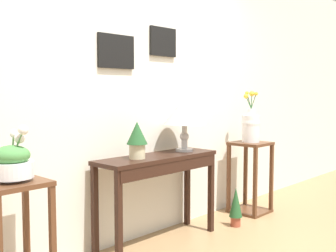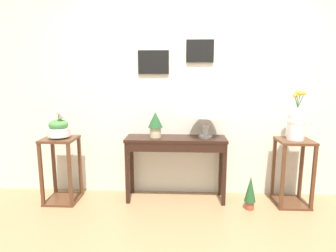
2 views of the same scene
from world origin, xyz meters
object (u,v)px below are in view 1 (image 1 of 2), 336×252
(console_table, at_px, (160,170))
(potted_plant_floor, at_px, (236,205))
(flower_vase_tall_right, at_px, (251,125))
(pedestal_stand_left, at_px, (14,244))
(potted_plant_on_console, at_px, (137,138))
(pedestal_stand_right, at_px, (250,177))
(table_lamp, at_px, (185,112))
(planter_bowl_wide_left, at_px, (12,162))

(console_table, bearing_deg, potted_plant_floor, -14.22)
(flower_vase_tall_right, bearing_deg, potted_plant_floor, -162.17)
(pedestal_stand_left, bearing_deg, potted_plant_floor, -3.11)
(potted_plant_on_console, height_order, pedestal_stand_right, potted_plant_on_console)
(pedestal_stand_right, bearing_deg, table_lamp, 175.91)
(pedestal_stand_left, height_order, planter_bowl_wide_left, planter_bowl_wide_left)
(pedestal_stand_left, bearing_deg, table_lamp, 3.91)
(pedestal_stand_right, bearing_deg, pedestal_stand_left, -179.06)
(planter_bowl_wide_left, distance_m, flower_vase_tall_right, 2.73)
(pedestal_stand_right, distance_m, flower_vase_tall_right, 0.58)
(console_table, distance_m, table_lamp, 0.60)
(potted_plant_on_console, relative_size, potted_plant_floor, 0.78)
(flower_vase_tall_right, bearing_deg, table_lamp, 175.95)
(console_table, bearing_deg, planter_bowl_wide_left, -175.95)
(console_table, height_order, potted_plant_on_console, potted_plant_on_console)
(potted_plant_on_console, bearing_deg, console_table, -4.31)
(flower_vase_tall_right, xyz_separation_m, potted_plant_floor, (-0.52, -0.17, -0.76))
(planter_bowl_wide_left, bearing_deg, potted_plant_floor, -3.08)
(potted_plant_on_console, xyz_separation_m, planter_bowl_wide_left, (-1.12, -0.11, -0.05))
(potted_plant_on_console, height_order, flower_vase_tall_right, flower_vase_tall_right)
(pedestal_stand_right, relative_size, potted_plant_floor, 2.00)
(pedestal_stand_left, xyz_separation_m, flower_vase_tall_right, (2.73, 0.05, 0.58))
(console_table, xyz_separation_m, pedestal_stand_left, (-1.37, -0.10, -0.26))
(table_lamp, distance_m, pedestal_stand_right, 1.27)
(flower_vase_tall_right, bearing_deg, pedestal_stand_left, -179.05)
(table_lamp, distance_m, flower_vase_tall_right, 1.03)
(console_table, height_order, potted_plant_floor, console_table)
(pedestal_stand_left, height_order, flower_vase_tall_right, flower_vase_tall_right)
(pedestal_stand_left, bearing_deg, potted_plant_on_console, 5.77)
(potted_plant_on_console, relative_size, flower_vase_tall_right, 0.55)
(console_table, height_order, pedestal_stand_right, pedestal_stand_right)
(table_lamp, height_order, potted_plant_on_console, table_lamp)
(flower_vase_tall_right, bearing_deg, potted_plant_on_console, 177.58)
(planter_bowl_wide_left, bearing_deg, flower_vase_tall_right, 0.98)
(console_table, relative_size, planter_bowl_wide_left, 3.47)
(table_lamp, height_order, flower_vase_tall_right, flower_vase_tall_right)
(potted_plant_on_console, xyz_separation_m, pedestal_stand_right, (1.61, -0.07, -0.56))
(table_lamp, bearing_deg, potted_plant_on_console, -179.62)
(potted_plant_on_console, height_order, potted_plant_floor, potted_plant_on_console)
(potted_plant_on_console, distance_m, planter_bowl_wide_left, 1.13)
(table_lamp, xyz_separation_m, flower_vase_tall_right, (1.01, -0.07, -0.17))
(pedestal_stand_left, relative_size, pedestal_stand_right, 1.00)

